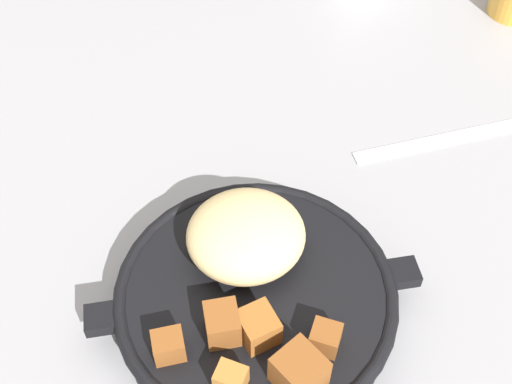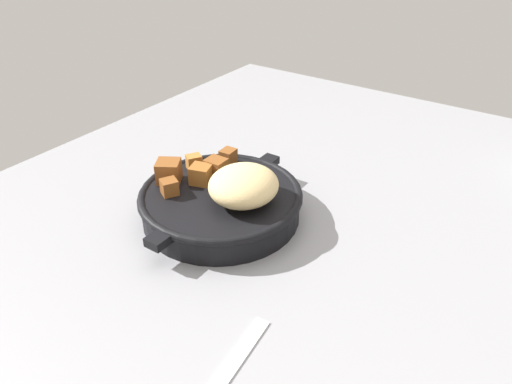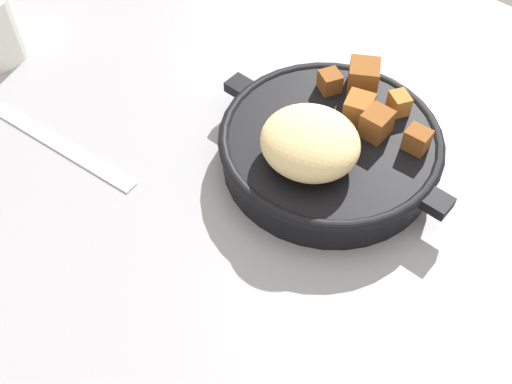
% 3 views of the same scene
% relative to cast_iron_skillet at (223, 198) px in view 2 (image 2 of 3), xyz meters
% --- Properties ---
extents(ground_plane, '(1.17, 0.97, 0.02)m').
position_rel_cast_iron_skillet_xyz_m(ground_plane, '(-0.03, 0.10, -0.04)').
color(ground_plane, gray).
extents(cast_iron_skillet, '(0.27, 0.23, 0.09)m').
position_rel_cast_iron_skillet_xyz_m(cast_iron_skillet, '(0.00, 0.00, 0.00)').
color(cast_iron_skillet, black).
rests_on(cast_iron_skillet, ground_plane).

